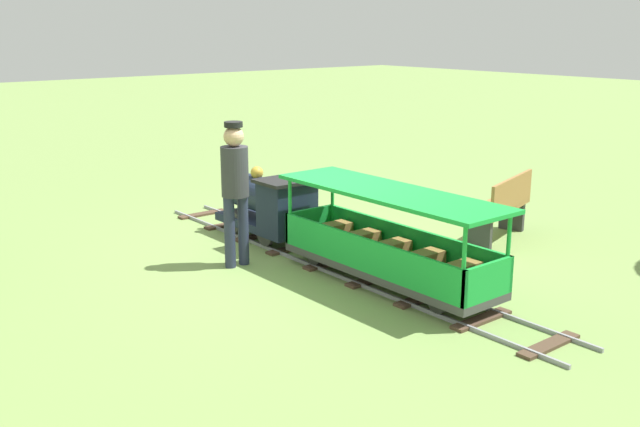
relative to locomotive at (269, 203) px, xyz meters
name	(u,v)px	position (x,y,z in m)	size (l,w,h in m)	color
ground_plane	(310,256)	(0.00, -0.83, -0.48)	(60.00, 60.00, 0.00)	#75934C
track	(331,263)	(0.00, -1.21, -0.47)	(0.72, 6.40, 0.04)	gray
locomotive	(269,203)	(0.00, 0.00, 0.00)	(0.68, 1.45, 0.96)	#192338
passenger_car	(388,246)	(0.00, -2.11, -0.06)	(0.78, 2.70, 0.97)	#3F3F3F
conductor_person	(235,182)	(-0.85, -0.58, 0.47)	(0.30, 0.30, 1.62)	#282D47
park_bench	(501,208)	(2.24, -1.82, -0.07)	(1.36, 0.76, 0.82)	olive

